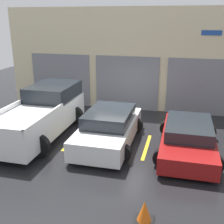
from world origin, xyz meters
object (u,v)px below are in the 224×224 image
sedan_white (109,128)px  traffic_cone (144,212)px  sedan_side (188,138)px  pickup_truck (42,114)px

sedan_white → traffic_cone: 4.54m
sedan_white → traffic_cone: sedan_white is taller
traffic_cone → sedan_white: bearing=115.4°
sedan_side → pickup_truck: bearing=177.5°
sedan_side → traffic_cone: (-0.99, -4.09, -0.28)m
sedan_side → sedan_white: bearing=-180.0°
pickup_truck → sedan_white: pickup_truck is taller
sedan_side → traffic_cone: sedan_side is taller
sedan_white → traffic_cone: (1.94, -4.09, -0.36)m
pickup_truck → sedan_side: (5.86, -0.26, -0.33)m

